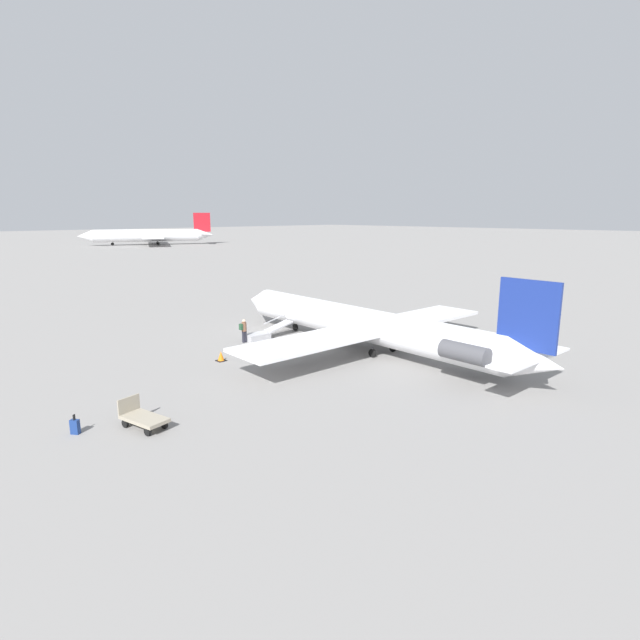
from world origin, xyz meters
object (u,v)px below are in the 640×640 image
at_px(boarding_stairs, 262,335).
at_px(suitcase, 75,427).
at_px(passenger, 244,329).
at_px(airplane_main, 368,325).
at_px(luggage_cart, 142,417).
at_px(airplane_far_center, 150,235).

distance_m(boarding_stairs, suitcase, 17.64).
height_order(passenger, suitcase, passenger).
bearing_deg(airplane_main, passenger, 34.78).
bearing_deg(passenger, boarding_stairs, -1.77).
xyz_separation_m(boarding_stairs, luggage_cart, (-9.08, 13.47, 0.10)).
relative_size(airplane_main, luggage_cart, 11.59).
bearing_deg(airplane_far_center, luggage_cart, 89.06).
relative_size(passenger, luggage_cart, 0.73).
relative_size(airplane_main, boarding_stairs, 6.82).
bearing_deg(passenger, airplane_far_center, 69.91).
bearing_deg(luggage_cart, airplane_far_center, -37.73).
bearing_deg(suitcase, airplane_far_center, -26.62).
distance_m(airplane_far_center, passenger, 128.05).
xyz_separation_m(airplane_main, airplane_far_center, (126.04, -44.01, 1.10)).
bearing_deg(airplane_far_center, passenger, 92.11).
height_order(boarding_stairs, passenger, passenger).
xyz_separation_m(airplane_main, luggage_cart, (-1.47, 16.84, -1.33)).
bearing_deg(suitcase, boarding_stairs, -64.03).
height_order(passenger, luggage_cart, passenger).
relative_size(airplane_main, suitcase, 31.39).
height_order(airplane_main, suitcase, airplane_main).
distance_m(airplane_main, passenger, 9.18).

